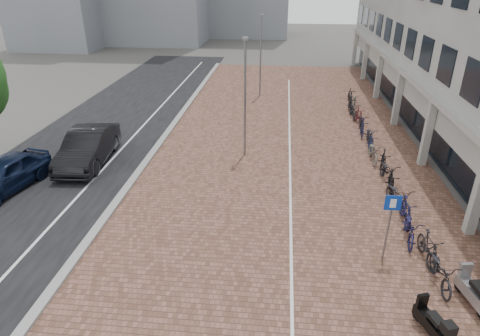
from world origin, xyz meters
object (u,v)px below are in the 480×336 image
Objects in this scene: car_dark at (88,147)px; scooter_front at (474,291)px; car_navy at (4,174)px; scooter_mid at (431,321)px; parking_sign at (390,217)px.

scooter_front is at bearing -33.26° from car_dark.
car_dark reaches higher than car_navy.
car_dark is 17.51m from scooter_front.
car_navy is at bearing 140.56° from scooter_mid.
car_navy reaches higher than scooter_front.
scooter_front is (17.82, -5.23, -0.21)m from car_navy.
car_dark is at bearing 140.20° from scooter_front.
scooter_front is 2.00m from scooter_mid.
car_navy is 2.78× the size of scooter_front.
scooter_mid is at bearing -81.02° from parking_sign.
car_navy is 3.15× the size of scooter_mid.
parking_sign reaches higher than scooter_mid.
car_navy is at bearing -132.55° from car_dark.
parking_sign is at bearing -0.91° from car_navy.
scooter_front is 0.65× the size of parking_sign.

